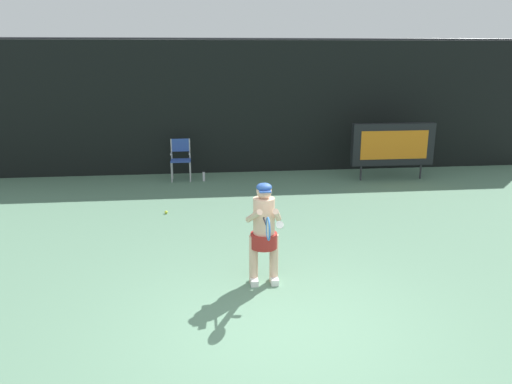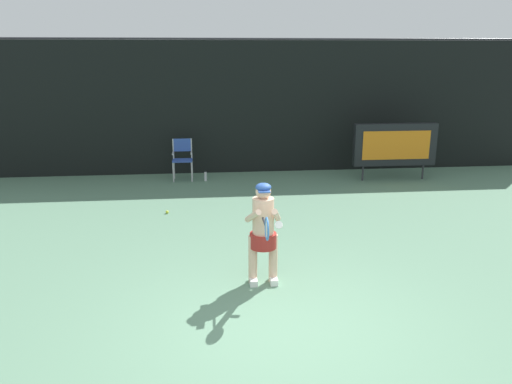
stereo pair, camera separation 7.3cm
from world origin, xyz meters
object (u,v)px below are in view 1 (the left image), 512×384
at_px(tennis_player, 264,229).
at_px(umpire_chair, 181,157).
at_px(water_bottle, 204,176).
at_px(tennis_racket, 268,228).
at_px(tennis_ball_loose, 166,212).
at_px(scoreboard, 393,144).

bearing_deg(tennis_player, umpire_chair, 102.32).
bearing_deg(water_bottle, umpire_chair, 160.37).
distance_m(umpire_chair, tennis_player, 6.55).
bearing_deg(tennis_racket, tennis_ball_loose, 94.34).
bearing_deg(tennis_ball_loose, umpire_chair, 85.41).
distance_m(umpire_chair, tennis_ball_loose, 3.00).
xyz_separation_m(tennis_player, tennis_racket, (-0.03, -0.62, 0.23)).
xyz_separation_m(water_bottle, tennis_ball_loose, (-0.83, -2.72, -0.09)).
height_order(tennis_racket, tennis_ball_loose, tennis_racket).
height_order(scoreboard, tennis_ball_loose, scoreboard).
distance_m(scoreboard, tennis_ball_loose, 6.31).
xyz_separation_m(water_bottle, tennis_player, (0.80, -6.19, 0.71)).
xyz_separation_m(umpire_chair, tennis_ball_loose, (-0.24, -2.94, -0.58)).
relative_size(scoreboard, tennis_racket, 3.65).
xyz_separation_m(scoreboard, umpire_chair, (-5.56, 0.61, -0.33)).
bearing_deg(tennis_racket, tennis_player, 70.16).
bearing_deg(tennis_player, scoreboard, 54.29).
distance_m(tennis_player, tennis_racket, 0.67).
relative_size(umpire_chair, tennis_player, 0.71).
distance_m(tennis_player, tennis_ball_loose, 3.91).
bearing_deg(scoreboard, tennis_player, -125.71).
bearing_deg(tennis_ball_loose, water_bottle, 73.09).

